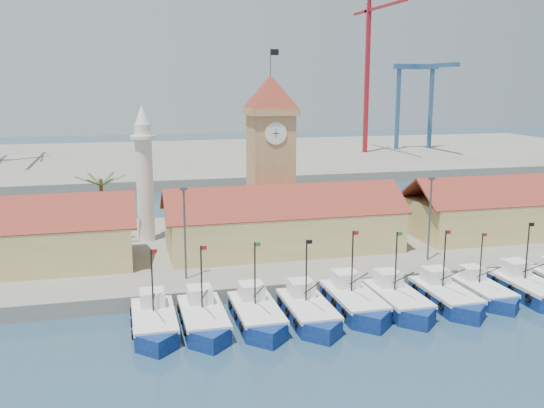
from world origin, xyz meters
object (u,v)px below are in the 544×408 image
object	(u,v)px
boat_0	(154,324)
clock_tower	(271,153)
minaret	(144,173)
boat_5	(399,302)

from	to	relation	value
boat_0	clock_tower	bearing A→B (deg)	55.78
minaret	boat_0	bearing A→B (deg)	-91.39
boat_5	minaret	xyz separation A→B (m)	(-21.24, 25.18, 8.95)
clock_tower	minaret	xyz separation A→B (m)	(-15.00, 2.00, -2.23)
boat_5	clock_tower	distance (m)	26.48
boat_0	boat_5	xyz separation A→B (m)	(21.84, -0.23, 0.02)
boat_5	clock_tower	world-z (taller)	clock_tower
boat_5	minaret	world-z (taller)	minaret
minaret	clock_tower	bearing A→B (deg)	-7.61
boat_0	boat_5	world-z (taller)	boat_5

